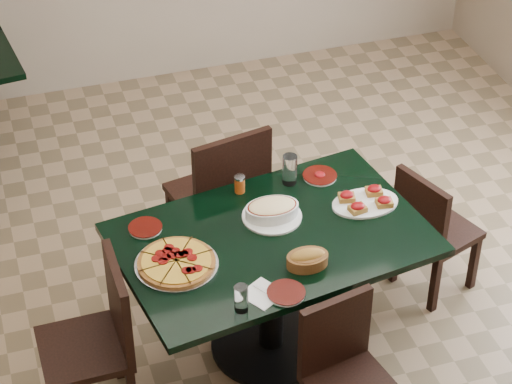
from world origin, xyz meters
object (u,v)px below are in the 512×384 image
object	(u,v)px
chair_right	(430,228)
bruschetta_platter	(365,201)
chair_near	(344,369)
main_table	(272,264)
bread_basket	(307,259)
chair_far	(223,193)
chair_left	(100,335)
lasagna_casserole	(272,210)
pepperoni_pizza	(176,263)

from	to	relation	value
chair_right	bruschetta_platter	size ratio (longest dim) A/B	2.27
chair_near	chair_right	size ratio (longest dim) A/B	1.00
main_table	bread_basket	world-z (taller)	bread_basket
main_table	chair_near	bearing A→B (deg)	-87.05
chair_far	bruschetta_platter	world-z (taller)	chair_far
chair_left	lasagna_casserole	xyz separation A→B (m)	(0.95, 0.29, 0.30)
chair_near	bread_basket	size ratio (longest dim) A/B	3.88
main_table	chair_right	distance (m)	0.98
chair_left	lasagna_casserole	world-z (taller)	chair_left
chair_near	bread_basket	distance (m)	0.53
chair_left	bruschetta_platter	bearing A→B (deg)	99.11
pepperoni_pizza	bruschetta_platter	distance (m)	1.04
chair_near	chair_far	bearing A→B (deg)	86.68
chair_left	pepperoni_pizza	size ratio (longest dim) A/B	2.23
lasagna_casserole	bread_basket	size ratio (longest dim) A/B	1.47
chair_right	pepperoni_pizza	xyz separation A→B (m)	(-1.46, -0.24, 0.33)
main_table	bruschetta_platter	xyz separation A→B (m)	(0.53, 0.10, 0.21)
main_table	chair_far	bearing A→B (deg)	86.24
main_table	pepperoni_pizza	world-z (taller)	pepperoni_pizza
bread_basket	bruschetta_platter	distance (m)	0.56
main_table	chair_right	bearing A→B (deg)	1.06
main_table	chair_far	world-z (taller)	chair_far
chair_far	chair_left	xyz separation A→B (m)	(-0.84, -0.82, -0.05)
chair_left	bruschetta_platter	distance (m)	1.48
main_table	lasagna_casserole	size ratio (longest dim) A/B	5.39
pepperoni_pizza	bread_basket	world-z (taller)	bread_basket
chair_near	bruschetta_platter	size ratio (longest dim) A/B	2.26
pepperoni_pizza	lasagna_casserole	world-z (taller)	lasagna_casserole
chair_near	chair_right	bearing A→B (deg)	33.09
chair_far	chair_near	distance (m)	1.34
main_table	chair_left	distance (m)	0.92
main_table	chair_left	world-z (taller)	chair_left
bruschetta_platter	main_table	bearing A→B (deg)	-169.94
chair_far	bruschetta_platter	size ratio (longest dim) A/B	2.78
chair_near	lasagna_casserole	xyz separation A→B (m)	(-0.09, 0.79, 0.36)
chair_far	bread_basket	distance (m)	0.96
chair_near	pepperoni_pizza	xyz separation A→B (m)	(-0.63, 0.58, 0.33)
chair_right	bruschetta_platter	world-z (taller)	bruschetta_platter
chair_right	lasagna_casserole	world-z (taller)	lasagna_casserole
chair_far	chair_right	world-z (taller)	chair_far
chair_far	chair_left	size ratio (longest dim) A/B	1.10
chair_right	bruschetta_platter	xyz separation A→B (m)	(-0.43, -0.07, 0.33)
pepperoni_pizza	lasagna_casserole	bearing A→B (deg)	21.35
chair_near	lasagna_casserole	size ratio (longest dim) A/B	2.64
chair_right	bruschetta_platter	bearing A→B (deg)	79.16
chair_right	bread_basket	bearing A→B (deg)	95.75
pepperoni_pizza	bruschetta_platter	size ratio (longest dim) A/B	1.13
chair_far	chair_near	xyz separation A→B (m)	(0.20, -1.32, -0.11)
chair_right	pepperoni_pizza	size ratio (longest dim) A/B	2.01
lasagna_casserole	bruschetta_platter	size ratio (longest dim) A/B	0.86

